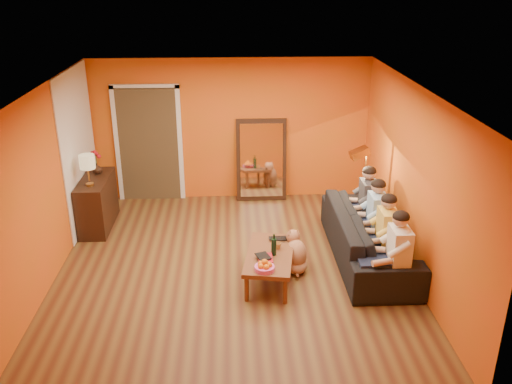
{
  "coord_description": "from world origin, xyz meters",
  "views": [
    {
      "loc": [
        0.0,
        -6.8,
        4.02
      ],
      "look_at": [
        0.35,
        0.5,
        1.0
      ],
      "focal_mm": 38.0,
      "sensor_mm": 36.0,
      "label": 1
    }
  ],
  "objects_px": {
    "sideboard": "(97,203)",
    "person_far_left": "(398,255)",
    "sofa": "(368,236)",
    "coffee_table": "(270,266)",
    "person_mid_left": "(387,235)",
    "table_lamp": "(88,170)",
    "person_far_right": "(368,203)",
    "laptop": "(281,240)",
    "vase": "(97,168)",
    "wine_bottle": "(274,245)",
    "mirror_frame": "(261,160)",
    "person_mid_right": "(377,218)",
    "dog": "(296,251)",
    "floor_lamp": "(364,192)",
    "tumbler": "(278,246)"
  },
  "relations": [
    {
      "from": "mirror_frame",
      "to": "sideboard",
      "type": "relative_size",
      "value": 1.29
    },
    {
      "from": "table_lamp",
      "to": "coffee_table",
      "type": "distance_m",
      "value": 3.27
    },
    {
      "from": "coffee_table",
      "to": "sideboard",
      "type": "bearing_deg",
      "value": 155.2
    },
    {
      "from": "sideboard",
      "to": "person_far_left",
      "type": "relative_size",
      "value": 0.97
    },
    {
      "from": "laptop",
      "to": "vase",
      "type": "height_order",
      "value": "vase"
    },
    {
      "from": "sideboard",
      "to": "person_mid_right",
      "type": "xyz_separation_m",
      "value": [
        4.37,
        -1.2,
        0.18
      ]
    },
    {
      "from": "sideboard",
      "to": "vase",
      "type": "relative_size",
      "value": 6.63
    },
    {
      "from": "dog",
      "to": "person_far_right",
      "type": "distance_m",
      "value": 1.59
    },
    {
      "from": "sofa",
      "to": "wine_bottle",
      "type": "distance_m",
      "value": 1.58
    },
    {
      "from": "coffee_table",
      "to": "person_mid_right",
      "type": "xyz_separation_m",
      "value": [
        1.63,
        0.64,
        0.4
      ]
    },
    {
      "from": "person_far_right",
      "to": "dog",
      "type": "bearing_deg",
      "value": -142.77
    },
    {
      "from": "table_lamp",
      "to": "wine_bottle",
      "type": "height_order",
      "value": "table_lamp"
    },
    {
      "from": "tumbler",
      "to": "mirror_frame",
      "type": "bearing_deg",
      "value": 91.45
    },
    {
      "from": "laptop",
      "to": "floor_lamp",
      "type": "bearing_deg",
      "value": 34.55
    },
    {
      "from": "floor_lamp",
      "to": "person_mid_left",
      "type": "distance_m",
      "value": 1.29
    },
    {
      "from": "person_mid_left",
      "to": "person_far_left",
      "type": "bearing_deg",
      "value": -90.0
    },
    {
      "from": "coffee_table",
      "to": "person_far_left",
      "type": "bearing_deg",
      "value": -6.64
    },
    {
      "from": "table_lamp",
      "to": "dog",
      "type": "distance_m",
      "value": 3.48
    },
    {
      "from": "floor_lamp",
      "to": "person_mid_right",
      "type": "height_order",
      "value": "floor_lamp"
    },
    {
      "from": "floor_lamp",
      "to": "vase",
      "type": "relative_size",
      "value": 8.09
    },
    {
      "from": "person_mid_left",
      "to": "laptop",
      "type": "distance_m",
      "value": 1.48
    },
    {
      "from": "sofa",
      "to": "person_mid_left",
      "type": "xyz_separation_m",
      "value": [
        0.13,
        -0.45,
        0.24
      ]
    },
    {
      "from": "table_lamp",
      "to": "sofa",
      "type": "relative_size",
      "value": 0.2
    },
    {
      "from": "dog",
      "to": "sideboard",
      "type": "bearing_deg",
      "value": 135.06
    },
    {
      "from": "sofa",
      "to": "laptop",
      "type": "xyz_separation_m",
      "value": [
        -1.32,
        -0.19,
        0.06
      ]
    },
    {
      "from": "sofa",
      "to": "coffee_table",
      "type": "distance_m",
      "value": 1.6
    },
    {
      "from": "person_mid_right",
      "to": "tumbler",
      "type": "distance_m",
      "value": 1.6
    },
    {
      "from": "floor_lamp",
      "to": "person_far_right",
      "type": "relative_size",
      "value": 1.18
    },
    {
      "from": "coffee_table",
      "to": "person_far_right",
      "type": "xyz_separation_m",
      "value": [
        1.63,
        1.19,
        0.4
      ]
    },
    {
      "from": "person_mid_right",
      "to": "wine_bottle",
      "type": "bearing_deg",
      "value": -156.4
    },
    {
      "from": "sofa",
      "to": "tumbler",
      "type": "xyz_separation_m",
      "value": [
        -1.38,
        -0.42,
        0.1
      ]
    },
    {
      "from": "coffee_table",
      "to": "person_far_right",
      "type": "height_order",
      "value": "person_far_right"
    },
    {
      "from": "sideboard",
      "to": "vase",
      "type": "distance_m",
      "value": 0.57
    },
    {
      "from": "wine_bottle",
      "to": "vase",
      "type": "height_order",
      "value": "vase"
    },
    {
      "from": "sofa",
      "to": "floor_lamp",
      "type": "xyz_separation_m",
      "value": [
        0.1,
        0.84,
        0.35
      ]
    },
    {
      "from": "person_far_left",
      "to": "wine_bottle",
      "type": "relative_size",
      "value": 3.94
    },
    {
      "from": "person_far_left",
      "to": "sideboard",
      "type": "bearing_deg",
      "value": 152.19
    },
    {
      "from": "table_lamp",
      "to": "sofa",
      "type": "xyz_separation_m",
      "value": [
        4.24,
        -1.0,
        -0.74
      ]
    },
    {
      "from": "table_lamp",
      "to": "person_far_right",
      "type": "distance_m",
      "value": 4.41
    },
    {
      "from": "person_far_left",
      "to": "vase",
      "type": "xyz_separation_m",
      "value": [
        -4.37,
        2.55,
        0.33
      ]
    },
    {
      "from": "person_far_right",
      "to": "wine_bottle",
      "type": "relative_size",
      "value": 3.94
    },
    {
      "from": "floor_lamp",
      "to": "person_mid_left",
      "type": "relative_size",
      "value": 1.18
    },
    {
      "from": "coffee_table",
      "to": "laptop",
      "type": "relative_size",
      "value": 3.73
    },
    {
      "from": "sideboard",
      "to": "laptop",
      "type": "distance_m",
      "value": 3.28
    },
    {
      "from": "table_lamp",
      "to": "person_far_right",
      "type": "xyz_separation_m",
      "value": [
        4.37,
        -0.35,
        -0.49
      ]
    },
    {
      "from": "dog",
      "to": "laptop",
      "type": "height_order",
      "value": "dog"
    },
    {
      "from": "mirror_frame",
      "to": "person_far_left",
      "type": "xyz_separation_m",
      "value": [
        1.58,
        -3.38,
        -0.15
      ]
    },
    {
      "from": "mirror_frame",
      "to": "person_mid_right",
      "type": "distance_m",
      "value": 2.78
    },
    {
      "from": "table_lamp",
      "to": "tumbler",
      "type": "bearing_deg",
      "value": -26.47
    },
    {
      "from": "mirror_frame",
      "to": "coffee_table",
      "type": "relative_size",
      "value": 1.25
    }
  ]
}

